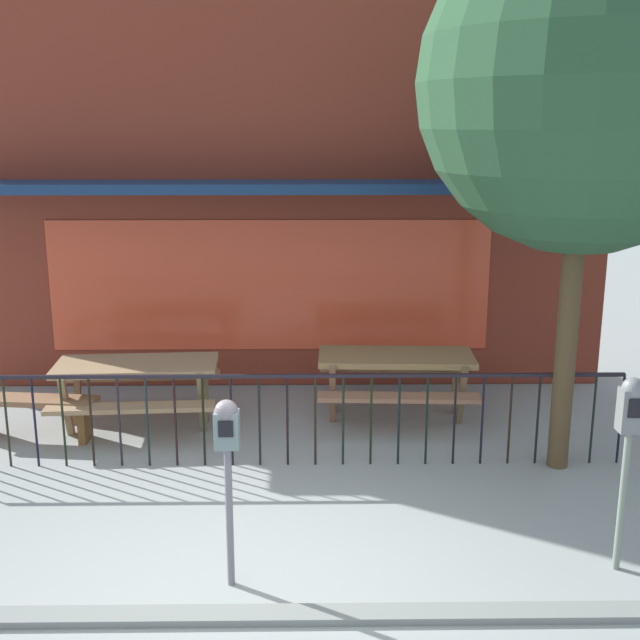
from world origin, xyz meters
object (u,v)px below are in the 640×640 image
at_px(picnic_table_left, 137,376).
at_px(parking_meter_near, 227,444).
at_px(street_tree, 586,84).
at_px(parking_meter_far, 630,424).
at_px(patio_bench, 34,409).
at_px(picnic_table_right, 396,368).

height_order(picnic_table_left, parking_meter_near, parking_meter_near).
bearing_deg(street_tree, picnic_table_left, 166.05).
height_order(parking_meter_far, street_tree, street_tree).
distance_m(picnic_table_left, parking_meter_far, 5.34).
bearing_deg(picnic_table_left, parking_meter_far, -34.97).
bearing_deg(patio_bench, parking_meter_near, -49.99).
bearing_deg(street_tree, parking_meter_near, -146.01).
relative_size(picnic_table_left, picnic_table_right, 1.01).
distance_m(patio_bench, street_tree, 6.55).
bearing_deg(street_tree, picnic_table_right, 137.31).
bearing_deg(picnic_table_left, picnic_table_right, 5.46).
xyz_separation_m(parking_meter_far, street_tree, (0.13, 1.93, 2.53)).
relative_size(picnic_table_right, patio_bench, 1.30).
bearing_deg(parking_meter_far, picnic_table_left, 145.03).
relative_size(picnic_table_left, street_tree, 0.35).
bearing_deg(picnic_table_right, picnic_table_left, -174.54).
bearing_deg(patio_bench, parking_meter_far, -26.58).
relative_size(picnic_table_left, parking_meter_near, 1.27).
height_order(parking_meter_near, street_tree, street_tree).
distance_m(picnic_table_left, parking_meter_near, 3.53).
bearing_deg(picnic_table_right, street_tree, -42.69).
height_order(parking_meter_near, parking_meter_far, parking_meter_far).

